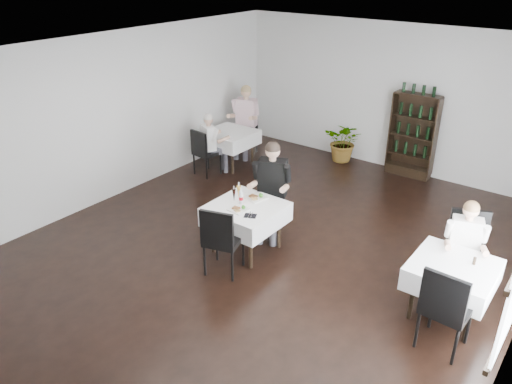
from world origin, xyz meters
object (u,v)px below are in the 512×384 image
main_table (246,214)px  diner_main (271,183)px  potted_tree (344,142)px  wine_shelf (412,136)px

main_table → diner_main: (0.04, 0.59, 0.31)m
main_table → diner_main: size_ratio=0.64×
potted_tree → diner_main: diner_main is taller
diner_main → wine_shelf: bearing=77.0°
wine_shelf → main_table: wine_shelf is taller
wine_shelf → potted_tree: wine_shelf is taller
diner_main → main_table: bearing=-93.9°
main_table → wine_shelf: bearing=78.2°
main_table → diner_main: 0.67m
potted_tree → diner_main: 3.69m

